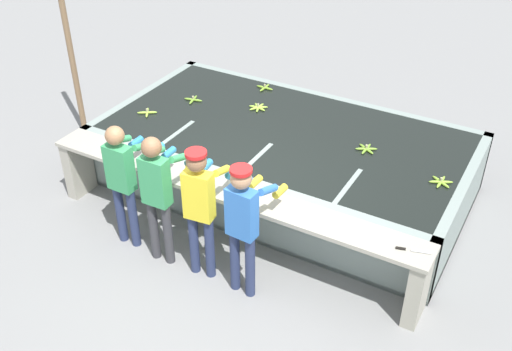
# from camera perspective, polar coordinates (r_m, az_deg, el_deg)

# --- Properties ---
(ground_plane) EXTENTS (80.00, 80.00, 0.00)m
(ground_plane) POSITION_cam_1_polar(r_m,az_deg,el_deg) (7.30, -3.78, -7.69)
(ground_plane) COLOR gray
(ground_plane) RESTS_ON ground
(wash_tank) EXTENTS (4.90, 2.61, 0.87)m
(wash_tank) POSITION_cam_1_polar(r_m,az_deg,el_deg) (8.25, 2.68, 1.58)
(wash_tank) COLOR gray
(wash_tank) RESTS_ON ground
(work_ledge) EXTENTS (4.90, 0.45, 0.87)m
(work_ledge) POSITION_cam_1_polar(r_m,az_deg,el_deg) (7.05, -2.98, -2.78)
(work_ledge) COLOR #A8A393
(work_ledge) RESTS_ON ground
(worker_0) EXTENTS (0.40, 0.71, 1.63)m
(worker_0) POSITION_cam_1_polar(r_m,az_deg,el_deg) (7.11, -12.56, 0.04)
(worker_0) COLOR navy
(worker_0) RESTS_ON ground
(worker_1) EXTENTS (0.42, 0.72, 1.67)m
(worker_1) POSITION_cam_1_polar(r_m,az_deg,el_deg) (6.75, -9.32, -1.23)
(worker_1) COLOR #38383D
(worker_1) RESTS_ON ground
(worker_2) EXTENTS (0.46, 0.74, 1.65)m
(worker_2) POSITION_cam_1_polar(r_m,az_deg,el_deg) (6.49, -5.31, -2.47)
(worker_2) COLOR navy
(worker_2) RESTS_ON ground
(worker_3) EXTENTS (0.43, 0.73, 1.64)m
(worker_3) POSITION_cam_1_polar(r_m,az_deg,el_deg) (6.23, -1.19, -4.16)
(worker_3) COLOR navy
(worker_3) RESTS_ON ground
(banana_bunch_floating_0) EXTENTS (0.28, 0.28, 0.08)m
(banana_bunch_floating_0) POSITION_cam_1_polar(r_m,az_deg,el_deg) (9.17, 0.83, 8.37)
(banana_bunch_floating_0) COLOR #7FAD33
(banana_bunch_floating_0) RESTS_ON wash_tank
(banana_bunch_floating_1) EXTENTS (0.27, 0.28, 0.08)m
(banana_bunch_floating_1) POSITION_cam_1_polar(r_m,az_deg,el_deg) (7.29, 17.20, -0.58)
(banana_bunch_floating_1) COLOR #8CB738
(banana_bunch_floating_1) RESTS_ON wash_tank
(banana_bunch_floating_2) EXTENTS (0.26, 0.28, 0.08)m
(banana_bunch_floating_2) POSITION_cam_1_polar(r_m,az_deg,el_deg) (7.72, 10.46, 2.51)
(banana_bunch_floating_2) COLOR #75A333
(banana_bunch_floating_2) RESTS_ON wash_tank
(banana_bunch_floating_3) EXTENTS (0.25, 0.25, 0.08)m
(banana_bunch_floating_3) POSITION_cam_1_polar(r_m,az_deg,el_deg) (8.58, -10.32, 5.93)
(banana_bunch_floating_3) COLOR #9EC642
(banana_bunch_floating_3) RESTS_ON wash_tank
(banana_bunch_floating_4) EXTENTS (0.28, 0.28, 0.08)m
(banana_bunch_floating_4) POSITION_cam_1_polar(r_m,az_deg,el_deg) (8.58, 0.20, 6.50)
(banana_bunch_floating_4) COLOR #9EC642
(banana_bunch_floating_4) RESTS_ON wash_tank
(banana_bunch_floating_5) EXTENTS (0.28, 0.28, 0.08)m
(banana_bunch_floating_5) POSITION_cam_1_polar(r_m,az_deg,el_deg) (8.85, -6.00, 7.20)
(banana_bunch_floating_5) COLOR #75A333
(banana_bunch_floating_5) RESTS_ON wash_tank
(banana_bunch_ledge_0) EXTENTS (0.28, 0.28, 0.08)m
(banana_bunch_ledge_0) POSITION_cam_1_polar(r_m,az_deg,el_deg) (7.15, -5.19, 0.24)
(banana_bunch_ledge_0) COLOR #7FAD33
(banana_bunch_ledge_0) RESTS_ON work_ledge
(knife_0) EXTENTS (0.34, 0.12, 0.02)m
(knife_0) POSITION_cam_1_polar(r_m,az_deg,el_deg) (6.22, 14.26, -6.85)
(knife_0) COLOR silver
(knife_0) RESTS_ON work_ledge
(support_post_left) EXTENTS (0.09, 0.09, 3.20)m
(support_post_left) POSITION_cam_1_polar(r_m,az_deg,el_deg) (9.49, -17.46, 12.40)
(support_post_left) COLOR #846647
(support_post_left) RESTS_ON ground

